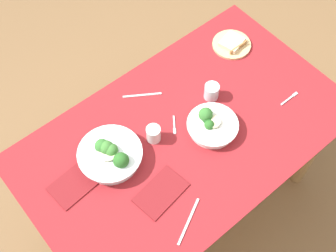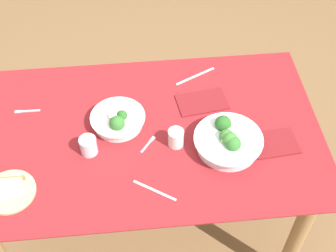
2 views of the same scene
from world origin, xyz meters
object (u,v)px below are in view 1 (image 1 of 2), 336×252
(broccoli_bowl_far, at_px, (111,155))
(fork_by_near_bowl, at_px, (174,126))
(broccoli_bowl_near, at_px, (211,125))
(table_knife_left, at_px, (189,221))
(fork_by_far_bowl, at_px, (290,98))
(water_glass_center, at_px, (212,91))
(table_knife_right, at_px, (142,95))
(napkin_folded_lower, at_px, (161,192))
(water_glass_side, at_px, (153,134))
(bread_side_plate, at_px, (232,44))
(napkin_folded_upper, at_px, (73,185))

(broccoli_bowl_far, xyz_separation_m, fork_by_near_bowl, (0.32, -0.04, -0.04))
(broccoli_bowl_near, bearing_deg, table_knife_left, -144.19)
(fork_by_far_bowl, height_order, table_knife_left, same)
(water_glass_center, xyz_separation_m, table_knife_right, (-0.25, 0.21, -0.04))
(fork_by_far_bowl, distance_m, table_knife_left, 0.77)
(broccoli_bowl_near, bearing_deg, napkin_folded_lower, -165.47)
(broccoli_bowl_far, bearing_deg, fork_by_far_bowl, -18.34)
(water_glass_side, relative_size, table_knife_left, 0.37)
(bread_side_plate, height_order, water_glass_side, water_glass_side)
(broccoli_bowl_far, relative_size, table_knife_right, 1.52)
(fork_by_near_bowl, distance_m, napkin_folded_lower, 0.33)
(fork_by_far_bowl, bearing_deg, water_glass_center, 138.98)
(fork_by_far_bowl, bearing_deg, napkin_folded_lower, 179.16)
(broccoli_bowl_far, distance_m, water_glass_center, 0.55)
(napkin_folded_upper, bearing_deg, water_glass_side, -5.38)
(broccoli_bowl_far, xyz_separation_m, broccoli_bowl_near, (0.43, -0.16, -0.01))
(water_glass_center, bearing_deg, fork_by_near_bowl, -176.36)
(broccoli_bowl_near, height_order, bread_side_plate, broccoli_bowl_near)
(water_glass_center, height_order, table_knife_left, water_glass_center)
(fork_by_near_bowl, bearing_deg, broccoli_bowl_far, -60.78)
(broccoli_bowl_near, relative_size, table_knife_left, 1.10)
(fork_by_far_bowl, distance_m, napkin_folded_upper, 1.06)
(fork_by_near_bowl, relative_size, napkin_folded_lower, 0.38)
(broccoli_bowl_near, distance_m, fork_by_far_bowl, 0.41)
(fork_by_near_bowl, bearing_deg, napkin_folded_lower, -12.66)
(broccoli_bowl_near, bearing_deg, bread_side_plate, 35.41)
(water_glass_center, relative_size, table_knife_right, 0.42)
(fork_by_near_bowl, bearing_deg, broccoli_bowl_near, 83.02)
(napkin_folded_lower, bearing_deg, water_glass_side, 57.64)
(bread_side_plate, relative_size, water_glass_center, 2.54)
(water_glass_center, height_order, fork_by_far_bowl, water_glass_center)
(broccoli_bowl_far, bearing_deg, napkin_folded_upper, 179.17)
(broccoli_bowl_near, height_order, table_knife_left, broccoli_bowl_near)
(fork_by_near_bowl, bearing_deg, table_knife_left, 4.33)
(broccoli_bowl_far, xyz_separation_m, table_knife_left, (0.07, -0.42, -0.04))
(water_glass_side, xyz_separation_m, fork_by_near_bowl, (0.11, -0.01, -0.04))
(broccoli_bowl_near, height_order, fork_by_far_bowl, broccoli_bowl_near)
(water_glass_center, height_order, fork_by_near_bowl, water_glass_center)
(table_knife_left, bearing_deg, water_glass_side, -135.34)
(bread_side_plate, bearing_deg, fork_by_far_bowl, -92.56)
(broccoli_bowl_far, distance_m, napkin_folded_upper, 0.20)
(broccoli_bowl_near, height_order, water_glass_side, broccoli_bowl_near)
(water_glass_center, xyz_separation_m, fork_by_near_bowl, (-0.24, -0.02, -0.04))
(table_knife_right, distance_m, napkin_folded_lower, 0.50)
(broccoli_bowl_near, relative_size, water_glass_side, 2.95)
(water_glass_side, bearing_deg, table_knife_left, -109.03)
(broccoli_bowl_far, xyz_separation_m, bread_side_plate, (0.85, 0.13, -0.03))
(fork_by_near_bowl, distance_m, table_knife_left, 0.45)
(napkin_folded_upper, bearing_deg, broccoli_bowl_far, -0.83)
(table_knife_right, bearing_deg, bread_side_plate, -151.59)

